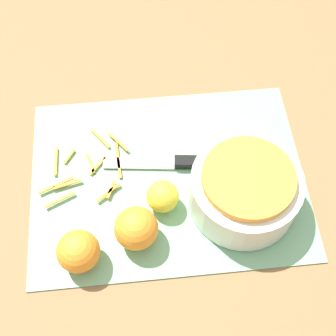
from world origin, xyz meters
TOP-DOWN VIEW (x-y plane):
  - ground_plane at (0.00, 0.00)m, footprint 4.00×4.00m
  - cutting_board at (0.00, 0.00)m, footprint 0.47×0.36m
  - bowl_speckled at (-0.12, 0.06)m, footprint 0.18×0.18m
  - knife at (-0.04, -0.02)m, footprint 0.24×0.05m
  - orange_left at (0.06, 0.11)m, footprint 0.07×0.07m
  - orange_right at (0.15, 0.13)m, footprint 0.07×0.07m
  - lemon at (0.01, 0.05)m, footprint 0.05×0.05m
  - peel_pile at (0.14, -0.03)m, footprint 0.16×0.16m

SIDE VIEW (x-z plane):
  - ground_plane at x=0.00m, z-range 0.00..0.00m
  - cutting_board at x=0.00m, z-range 0.00..0.01m
  - peel_pile at x=0.14m, z-range 0.01..0.01m
  - knife at x=-0.04m, z-range 0.00..0.02m
  - lemon at x=0.01m, z-range 0.01..0.06m
  - orange_right at x=0.15m, z-range 0.01..0.07m
  - orange_left at x=0.06m, z-range 0.01..0.08m
  - bowl_speckled at x=-0.12m, z-range 0.00..0.10m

